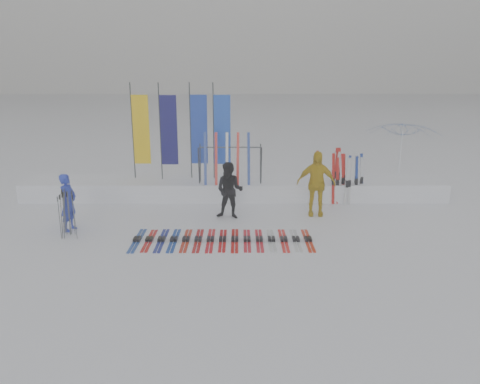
{
  "coord_description": "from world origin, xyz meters",
  "views": [
    {
      "loc": [
        0.18,
        -10.71,
        4.39
      ],
      "look_at": [
        0.2,
        1.6,
        1.0
      ],
      "focal_mm": 35.0,
      "sensor_mm": 36.0,
      "label": 1
    }
  ],
  "objects_px": {
    "person_blue": "(68,202)",
    "ski_row": "(222,239)",
    "person_black": "(230,191)",
    "ski_rack": "(230,159)",
    "person_yellow": "(316,183)",
    "tent_canopy": "(401,153)"
  },
  "relations": [
    {
      "from": "tent_canopy",
      "to": "ski_rack",
      "type": "bearing_deg",
      "value": -162.12
    },
    {
      "from": "person_yellow",
      "to": "tent_canopy",
      "type": "height_order",
      "value": "tent_canopy"
    },
    {
      "from": "person_blue",
      "to": "person_black",
      "type": "bearing_deg",
      "value": -66.08
    },
    {
      "from": "tent_canopy",
      "to": "person_yellow",
      "type": "bearing_deg",
      "value": -136.01
    },
    {
      "from": "person_yellow",
      "to": "ski_row",
      "type": "relative_size",
      "value": 0.43
    },
    {
      "from": "person_blue",
      "to": "person_yellow",
      "type": "relative_size",
      "value": 0.81
    },
    {
      "from": "person_yellow",
      "to": "ski_row",
      "type": "xyz_separation_m",
      "value": [
        -2.72,
        -2.14,
        -0.93
      ]
    },
    {
      "from": "tent_canopy",
      "to": "ski_row",
      "type": "relative_size",
      "value": 0.59
    },
    {
      "from": "person_blue",
      "to": "ski_rack",
      "type": "bearing_deg",
      "value": -45.97
    },
    {
      "from": "person_blue",
      "to": "person_black",
      "type": "relative_size",
      "value": 0.94
    },
    {
      "from": "ski_rack",
      "to": "tent_canopy",
      "type": "bearing_deg",
      "value": 17.88
    },
    {
      "from": "ski_row",
      "to": "tent_canopy",
      "type": "bearing_deg",
      "value": 41.68
    },
    {
      "from": "person_blue",
      "to": "ski_rack",
      "type": "height_order",
      "value": "ski_rack"
    },
    {
      "from": "person_yellow",
      "to": "person_blue",
      "type": "bearing_deg",
      "value": -164.07
    },
    {
      "from": "person_blue",
      "to": "person_yellow",
      "type": "distance_m",
      "value": 7.0
    },
    {
      "from": "person_black",
      "to": "ski_rack",
      "type": "relative_size",
      "value": 0.81
    },
    {
      "from": "person_blue",
      "to": "person_yellow",
      "type": "bearing_deg",
      "value": -68.7
    },
    {
      "from": "person_blue",
      "to": "ski_row",
      "type": "distance_m",
      "value": 4.3
    },
    {
      "from": "person_black",
      "to": "ski_rack",
      "type": "bearing_deg",
      "value": 102.28
    },
    {
      "from": "person_blue",
      "to": "ski_rack",
      "type": "relative_size",
      "value": 0.77
    },
    {
      "from": "person_yellow",
      "to": "ski_rack",
      "type": "relative_size",
      "value": 0.95
    },
    {
      "from": "person_yellow",
      "to": "tent_canopy",
      "type": "xyz_separation_m",
      "value": [
        3.69,
        3.56,
        0.23
      ]
    }
  ]
}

